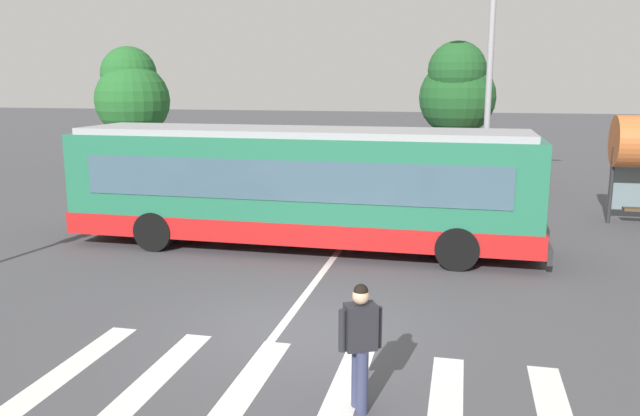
% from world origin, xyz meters
% --- Properties ---
extents(ground_plane, '(160.00, 160.00, 0.00)m').
position_xyz_m(ground_plane, '(0.00, 0.00, 0.00)').
color(ground_plane, '#47474C').
extents(city_transit_bus, '(11.97, 2.69, 3.06)m').
position_xyz_m(city_transit_bus, '(-1.30, 5.49, 1.59)').
color(city_transit_bus, black).
rests_on(city_transit_bus, ground_plane).
extents(pedestrian_crossing_street, '(0.53, 0.41, 1.72)m').
position_xyz_m(pedestrian_crossing_street, '(1.52, -2.41, 0.97)').
color(pedestrian_crossing_street, '#333856').
rests_on(pedestrian_crossing_street, ground_plane).
extents(parked_car_champagne, '(2.28, 4.67, 1.35)m').
position_xyz_m(parked_car_champagne, '(-4.80, 14.45, 0.77)').
color(parked_car_champagne, black).
rests_on(parked_car_champagne, ground_plane).
extents(parked_car_teal, '(2.31, 4.67, 1.35)m').
position_xyz_m(parked_car_teal, '(-2.25, 14.86, 0.77)').
color(parked_car_teal, black).
rests_on(parked_car_teal, ground_plane).
extents(parked_car_blue, '(2.03, 4.58, 1.35)m').
position_xyz_m(parked_car_blue, '(0.55, 14.73, 0.77)').
color(parked_car_blue, black).
rests_on(parked_car_blue, ground_plane).
extents(parked_car_red, '(2.19, 4.64, 1.35)m').
position_xyz_m(parked_car_red, '(3.37, 14.96, 0.77)').
color(parked_car_red, black).
rests_on(parked_car_red, ground_plane).
extents(twin_arm_street_lamp, '(4.61, 0.32, 9.64)m').
position_xyz_m(twin_arm_street_lamp, '(3.41, 11.69, 5.89)').
color(twin_arm_street_lamp, '#939399').
rests_on(twin_arm_street_lamp, ground_plane).
extents(background_tree_left, '(3.27, 3.27, 5.75)m').
position_xyz_m(background_tree_left, '(-11.82, 16.20, 3.70)').
color(background_tree_left, brown).
rests_on(background_tree_left, ground_plane).
extents(background_tree_right, '(3.24, 3.24, 5.88)m').
position_xyz_m(background_tree_right, '(2.32, 18.01, 3.85)').
color(background_tree_right, brown).
rests_on(background_tree_right, ground_plane).
extents(crosswalk_painted_stripes, '(7.36, 3.30, 0.01)m').
position_xyz_m(crosswalk_painted_stripes, '(0.55, -2.22, 0.00)').
color(crosswalk_painted_stripes, silver).
rests_on(crosswalk_painted_stripes, ground_plane).
extents(lane_center_line, '(0.16, 24.00, 0.01)m').
position_xyz_m(lane_center_line, '(-0.28, 2.00, 0.00)').
color(lane_center_line, silver).
rests_on(lane_center_line, ground_plane).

